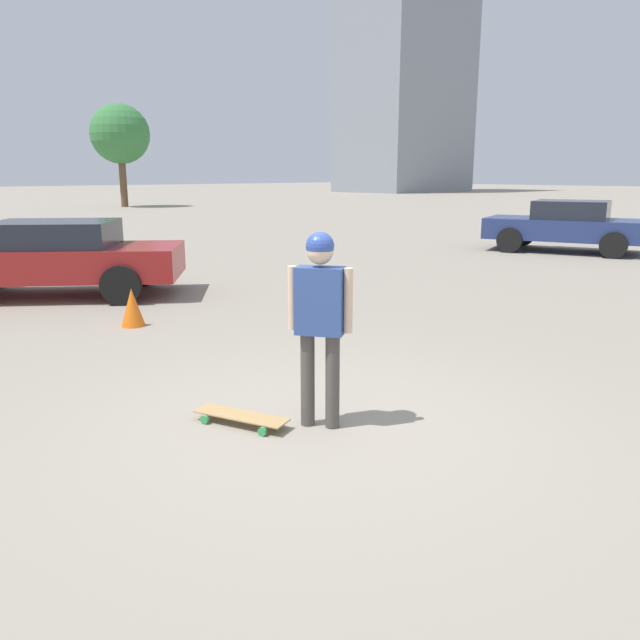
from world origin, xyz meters
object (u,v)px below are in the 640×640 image
object	(u,v)px
skateboard	(241,417)
traffic_cone	(132,307)
person	(320,308)
car_parked_far	(567,225)
car_parked_near	(51,257)

from	to	relation	value
skateboard	traffic_cone	distance (m)	4.13
person	car_parked_far	bearing A→B (deg)	75.26
car_parked_near	car_parked_far	distance (m)	13.28
person	traffic_cone	size ratio (longest dim) A/B	3.07
person	traffic_cone	distance (m)	4.58
skateboard	car_parked_far	xyz separation A→B (m)	(-13.94, -3.84, 0.67)
skateboard	person	bearing A→B (deg)	-155.66
traffic_cone	car_parked_far	bearing A→B (deg)	179.30
car_parked_near	traffic_cone	world-z (taller)	car_parked_near
person	car_parked_near	bearing A→B (deg)	143.20
person	traffic_cone	world-z (taller)	person
person	car_parked_far	distance (m)	14.13
person	car_parked_far	size ratio (longest dim) A/B	0.36
skateboard	car_parked_far	world-z (taller)	car_parked_far
car_parked_near	car_parked_far	size ratio (longest dim) A/B	1.01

